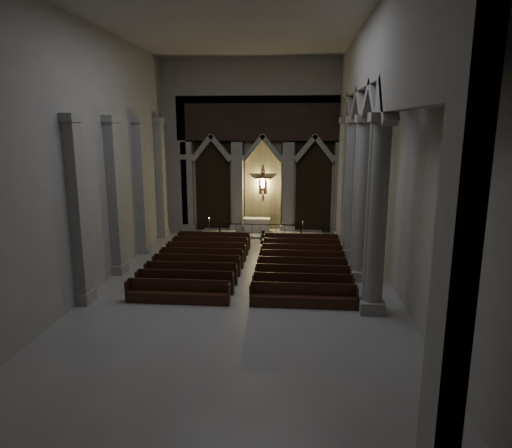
% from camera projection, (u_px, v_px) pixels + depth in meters
% --- Properties ---
extents(room, '(24.00, 24.10, 12.00)m').
position_uv_depth(room, '(245.00, 124.00, 20.15)').
color(room, gray).
rests_on(room, ground).
extents(sanctuary_wall, '(14.00, 0.77, 12.00)m').
position_uv_depth(sanctuary_wall, '(263.00, 139.00, 31.59)').
color(sanctuary_wall, gray).
rests_on(sanctuary_wall, ground).
extents(right_arcade, '(1.00, 24.00, 12.00)m').
position_uv_depth(right_arcade, '(367.00, 119.00, 20.94)').
color(right_arcade, gray).
rests_on(right_arcade, ground).
extents(left_pilasters, '(0.60, 13.00, 8.03)m').
position_uv_depth(left_pilasters, '(129.00, 193.00, 24.90)').
color(left_pilasters, gray).
rests_on(left_pilasters, ground).
extents(sanctuary_step, '(8.50, 2.60, 0.15)m').
position_uv_depth(sanctuary_step, '(262.00, 234.00, 32.07)').
color(sanctuary_step, gray).
rests_on(sanctuary_step, ground).
extents(altar, '(1.88, 0.75, 0.96)m').
position_uv_depth(altar, '(257.00, 225.00, 32.32)').
color(altar, beige).
rests_on(altar, sanctuary_step).
extents(altar_rail, '(5.57, 0.09, 1.10)m').
position_uv_depth(altar_rail, '(260.00, 229.00, 30.59)').
color(altar_rail, black).
rests_on(altar_rail, ground).
extents(candle_stand_left, '(0.23, 0.23, 1.38)m').
position_uv_depth(candle_stand_left, '(210.00, 232.00, 31.15)').
color(candle_stand_left, olive).
rests_on(candle_stand_left, ground).
extents(candle_stand_right, '(0.21, 0.21, 1.22)m').
position_uv_depth(candle_stand_right, '(302.00, 234.00, 30.82)').
color(candle_stand_right, olive).
rests_on(candle_stand_right, ground).
extents(pews, '(9.94, 9.49, 1.01)m').
position_uv_depth(pews, '(250.00, 266.00, 23.90)').
color(pews, black).
rests_on(pews, ground).
extents(worshipper, '(0.50, 0.40, 1.19)m').
position_uv_depth(worshipper, '(263.00, 240.00, 28.28)').
color(worshipper, black).
rests_on(worshipper, ground).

